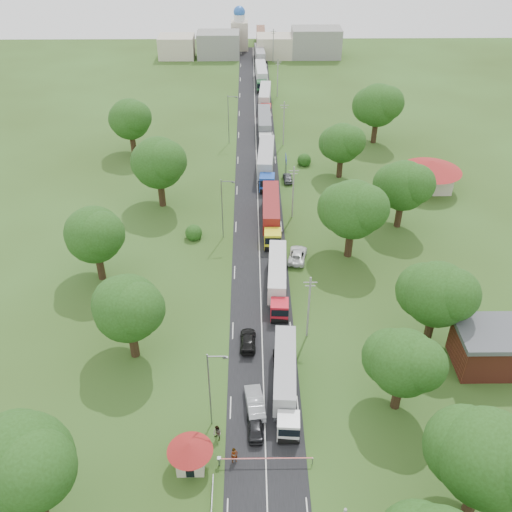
{
  "coord_description": "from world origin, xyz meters",
  "views": [
    {
      "loc": [
        -1.39,
        -58.3,
        48.44
      ],
      "look_at": [
        -0.57,
        5.78,
        3.0
      ],
      "focal_mm": 40.0,
      "sensor_mm": 36.0,
      "label": 1
    }
  ],
  "objects_px": {
    "guard_booth": "(190,452)",
    "info_sign": "(286,162)",
    "truck_0": "(285,378)",
    "pedestrian_near": "(234,456)",
    "car_lane_front": "(255,427)",
    "boom_barrier": "(252,459)",
    "car_lane_mid": "(255,402)"
  },
  "relations": [
    {
      "from": "boom_barrier",
      "to": "car_lane_mid",
      "type": "xyz_separation_m",
      "value": [
        0.36,
        7.0,
        -0.06
      ]
    },
    {
      "from": "guard_booth",
      "to": "pedestrian_near",
      "type": "relative_size",
      "value": 2.28
    },
    {
      "from": "boom_barrier",
      "to": "guard_booth",
      "type": "bearing_deg",
      "value": -179.99
    },
    {
      "from": "truck_0",
      "to": "pedestrian_near",
      "type": "height_order",
      "value": "truck_0"
    },
    {
      "from": "boom_barrier",
      "to": "info_sign",
      "type": "height_order",
      "value": "info_sign"
    },
    {
      "from": "boom_barrier",
      "to": "pedestrian_near",
      "type": "xyz_separation_m",
      "value": [
        -1.69,
        0.37,
        0.07
      ]
    },
    {
      "from": "boom_barrier",
      "to": "car_lane_mid",
      "type": "relative_size",
      "value": 1.83
    },
    {
      "from": "car_lane_mid",
      "to": "info_sign",
      "type": "bearing_deg",
      "value": -103.74
    },
    {
      "from": "boom_barrier",
      "to": "car_lane_front",
      "type": "relative_size",
      "value": 2.28
    },
    {
      "from": "pedestrian_near",
      "to": "car_lane_front",
      "type": "bearing_deg",
      "value": 40.75
    },
    {
      "from": "info_sign",
      "to": "car_lane_mid",
      "type": "height_order",
      "value": "info_sign"
    },
    {
      "from": "boom_barrier",
      "to": "guard_booth",
      "type": "xyz_separation_m",
      "value": [
        -5.84,
        -0.0,
        1.27
      ]
    },
    {
      "from": "boom_barrier",
      "to": "car_lane_front",
      "type": "bearing_deg",
      "value": 84.81
    },
    {
      "from": "guard_booth",
      "to": "car_lane_front",
      "type": "xyz_separation_m",
      "value": [
        6.2,
        3.94,
        -1.48
      ]
    },
    {
      "from": "car_lane_front",
      "to": "pedestrian_near",
      "type": "bearing_deg",
      "value": 57.51
    },
    {
      "from": "guard_booth",
      "to": "car_lane_front",
      "type": "relative_size",
      "value": 1.09
    },
    {
      "from": "truck_0",
      "to": "car_lane_mid",
      "type": "relative_size",
      "value": 2.71
    },
    {
      "from": "car_lane_mid",
      "to": "pedestrian_near",
      "type": "height_order",
      "value": "pedestrian_near"
    },
    {
      "from": "car_lane_front",
      "to": "pedestrian_near",
      "type": "relative_size",
      "value": 2.09
    },
    {
      "from": "boom_barrier",
      "to": "info_sign",
      "type": "distance_m",
      "value": 60.39
    },
    {
      "from": "boom_barrier",
      "to": "info_sign",
      "type": "xyz_separation_m",
      "value": [
        6.56,
        60.0,
        2.11
      ]
    },
    {
      "from": "guard_booth",
      "to": "truck_0",
      "type": "height_order",
      "value": "truck_0"
    },
    {
      "from": "boom_barrier",
      "to": "car_lane_front",
      "type": "distance_m",
      "value": 3.96
    },
    {
      "from": "guard_booth",
      "to": "info_sign",
      "type": "xyz_separation_m",
      "value": [
        12.4,
        60.0,
        0.84
      ]
    },
    {
      "from": "pedestrian_near",
      "to": "guard_booth",
      "type": "bearing_deg",
      "value": 165.89
    },
    {
      "from": "info_sign",
      "to": "pedestrian_near",
      "type": "height_order",
      "value": "info_sign"
    },
    {
      "from": "guard_booth",
      "to": "info_sign",
      "type": "distance_m",
      "value": 61.27
    },
    {
      "from": "guard_booth",
      "to": "car_lane_mid",
      "type": "distance_m",
      "value": 9.45
    },
    {
      "from": "guard_booth",
      "to": "car_lane_front",
      "type": "bearing_deg",
      "value": 32.41
    },
    {
      "from": "car_lane_mid",
      "to": "pedestrian_near",
      "type": "bearing_deg",
      "value": 65.72
    },
    {
      "from": "truck_0",
      "to": "car_lane_front",
      "type": "bearing_deg",
      "value": -122.06
    },
    {
      "from": "info_sign",
      "to": "car_lane_mid",
      "type": "relative_size",
      "value": 0.81
    }
  ]
}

